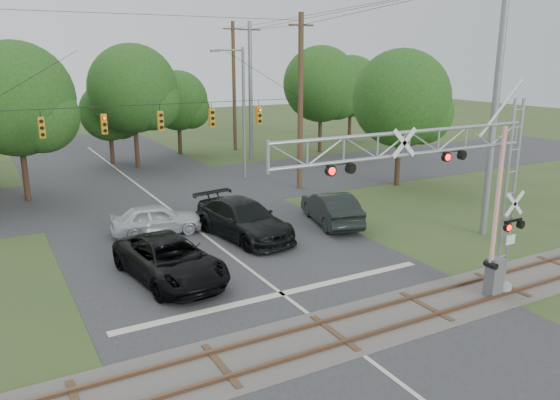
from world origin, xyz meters
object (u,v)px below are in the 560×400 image
streetlight (241,107)px  car_dark (243,219)px  traffic_signal_span (175,111)px  crossing_gantry (451,186)px  sedan_silver (157,219)px  pickup_black (170,260)px

streetlight → car_dark: bearing=-115.0°
traffic_signal_span → streetlight: traffic_signal_span is taller
crossing_gantry → sedan_silver: bearing=115.4°
car_dark → sedan_silver: size_ratio=1.40×
sedan_silver → traffic_signal_span: bearing=-22.1°
traffic_signal_span → car_dark: (0.73, -7.59, -4.73)m
crossing_gantry → streetlight: 23.19m
car_dark → crossing_gantry: bearing=-84.6°
traffic_signal_span → sedan_silver: (-2.92, -4.99, -4.88)m
sedan_silver → streetlight: size_ratio=0.48×
traffic_signal_span → car_dark: traffic_signal_span is taller
streetlight → sedan_silver: bearing=-134.2°
pickup_black → streetlight: (10.59, 15.65, 4.41)m
sedan_silver → car_dark: bearing=-117.3°
pickup_black → sedan_silver: 6.17m
traffic_signal_span → streetlight: size_ratio=2.06×
traffic_signal_span → pickup_black: bearing=-110.7°
crossing_gantry → car_dark: size_ratio=1.66×
pickup_black → streetlight: 19.41m
streetlight → traffic_signal_span: bearing=-144.3°
traffic_signal_span → pickup_black: traffic_signal_span is taller
car_dark → sedan_silver: (-3.65, 2.60, -0.15)m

